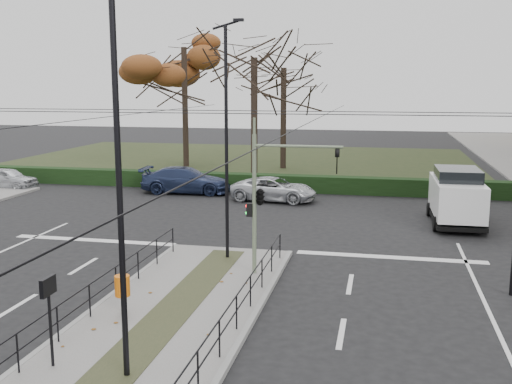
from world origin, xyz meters
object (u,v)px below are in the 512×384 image
traffic_light (262,194)px  bare_tree_center (284,75)px  litter_bin (122,286)px  parked_car_third (186,180)px  parked_car_first (7,178)px  info_panel (48,297)px  bare_tree_near (254,67)px  streetlamp_median_far (227,140)px  parked_car_fourth (274,189)px  white_van (456,195)px  rust_tree (184,47)px  streetlamp_median_near (119,170)px

traffic_light → bare_tree_center: bare_tree_center is taller
litter_bin → parked_car_third: (-4.54, 18.97, -0.13)m
traffic_light → parked_car_first: (-19.00, 13.89, -2.20)m
info_panel → parked_car_first: (-15.73, 21.47, -1.12)m
bare_tree_near → streetlamp_median_far: bearing=-80.9°
parked_car_fourth → parked_car_first: bearing=93.4°
traffic_light → parked_car_third: traffic_light is taller
parked_car_fourth → white_van: size_ratio=0.94×
parked_car_first → parked_car_third: 11.44m
bare_tree_center → litter_bin: bearing=-88.9°
traffic_light → info_panel: traffic_light is taller
parked_car_first → rust_tree: 16.34m
white_van → rust_tree: bearing=139.1°
info_panel → rust_tree: (-7.93, 33.02, 7.41)m
streetlamp_median_far → bare_tree_center: size_ratio=0.84×
parked_car_third → rust_tree: 14.14m
litter_bin → white_van: bearing=53.3°
info_panel → white_van: size_ratio=0.41×
traffic_light → streetlamp_median_near: streetlamp_median_near is taller
info_panel → parked_car_fourth: info_panel is taller
traffic_light → litter_bin: (-3.05, -4.31, -1.94)m
streetlamp_median_near → white_van: streetlamp_median_near is taller
streetlamp_median_near → rust_tree: (-9.77, 33.10, 4.54)m
litter_bin → info_panel: bearing=-93.9°
parked_car_first → white_van: 26.59m
streetlamp_median_near → parked_car_first: (-17.57, 21.56, -3.99)m
parked_car_third → bare_tree_near: 8.77m
parked_car_third → parked_car_first: bearing=90.6°
litter_bin → streetlamp_median_far: streetlamp_median_far is taller
parked_car_fourth → streetlamp_median_far: bearing=-172.6°
streetlamp_median_far → parked_car_first: (-17.41, 12.37, -3.78)m
parked_car_fourth → bare_tree_center: bearing=12.5°
bare_tree_center → white_van: bearing=-56.8°
streetlamp_median_far → bare_tree_near: bare_tree_near is taller
parked_car_third → bare_tree_near: bearing=-37.5°
traffic_light → litter_bin: bearing=-125.3°
litter_bin → parked_car_first: size_ratio=0.28×
parked_car_third → streetlamp_median_near: bearing=-167.9°
parked_car_fourth → bare_tree_near: bare_tree_near is taller
info_panel → bare_tree_near: bearing=92.5°
parked_car_third → white_van: size_ratio=1.06×
info_panel → rust_tree: size_ratio=0.17×
traffic_light → streetlamp_median_far: size_ratio=0.55×
white_van → rust_tree: rust_tree is taller
parked_car_third → info_panel: bearing=-172.3°
bare_tree_near → litter_bin: bearing=-86.6°
bare_tree_center → info_panel: bearing=-89.4°
parked_car_fourth → parked_car_third: bearing=81.8°
parked_car_third → white_van: (14.80, -5.19, 0.58)m
white_van → bare_tree_center: bare_tree_center is taller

